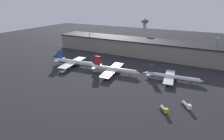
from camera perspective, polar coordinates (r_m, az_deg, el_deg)
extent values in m
plane|color=#26262B|center=(131.74, -0.21, -4.88)|extent=(600.00, 600.00, 0.00)
cube|color=gray|center=(204.23, 10.83, 6.94)|extent=(221.74, 27.91, 16.89)
cube|color=black|center=(202.20, 11.01, 9.42)|extent=(221.74, 29.91, 1.20)
cylinder|color=white|center=(172.26, -12.21, 2.55)|extent=(38.50, 7.71, 4.17)
cylinder|color=#2D519E|center=(172.49, -12.19, 2.32)|extent=(36.54, 6.91, 3.55)
cone|color=white|center=(162.26, -6.16, 1.73)|extent=(5.35, 4.41, 3.96)
cone|color=white|center=(184.01, -17.60, 3.34)|extent=(6.56, 4.11, 3.55)
cube|color=#2D519E|center=(179.66, -16.67, 4.91)|extent=(5.85, 0.94, 7.79)
cube|color=white|center=(181.64, -16.68, 3.32)|extent=(5.36, 13.34, 0.24)
cube|color=white|center=(173.45, -12.72, 2.45)|extent=(12.50, 36.83, 0.36)
cylinder|color=gray|center=(181.27, -10.63, 2.98)|extent=(4.78, 2.71, 2.29)
cylinder|color=gray|center=(165.53, -14.27, 0.87)|extent=(4.78, 2.71, 2.29)
cylinder|color=black|center=(166.50, -8.26, 1.05)|extent=(0.50, 0.50, 1.88)
cylinder|color=black|center=(175.56, -12.36, 1.85)|extent=(0.50, 0.50, 1.88)
cylinder|color=black|center=(172.98, -12.96, 1.50)|extent=(0.50, 0.50, 1.88)
cylinder|color=silver|center=(150.84, 0.81, 0.19)|extent=(38.51, 7.43, 3.88)
cylinder|color=silver|center=(151.09, 0.81, -0.05)|extent=(36.55, 6.67, 3.30)
cone|color=silver|center=(145.45, 8.32, -0.88)|extent=(4.98, 4.11, 3.69)
cone|color=silver|center=(158.66, -6.14, 1.27)|extent=(6.11, 3.83, 3.30)
cube|color=red|center=(154.83, -4.77, 3.08)|extent=(5.45, 0.90, 8.29)
cube|color=silver|center=(156.97, -4.96, 1.21)|extent=(5.13, 13.94, 0.24)
cube|color=silver|center=(151.65, 0.13, 0.11)|extent=(12.03, 38.50, 0.36)
cylinder|color=gray|center=(161.03, 1.88, 0.91)|extent=(4.45, 2.52, 2.14)
cylinder|color=gray|center=(142.67, -0.99, -1.89)|extent=(4.45, 2.52, 2.14)
cylinder|color=black|center=(148.06, 5.66, -1.52)|extent=(0.50, 0.50, 1.75)
cylinder|color=black|center=(153.86, 0.34, -0.50)|extent=(0.50, 0.50, 1.75)
cylinder|color=black|center=(151.18, -0.09, -0.91)|extent=(0.50, 0.50, 1.75)
cylinder|color=silver|center=(145.51, 19.00, -2.13)|extent=(39.96, 6.95, 3.26)
cylinder|color=#333842|center=(145.72, 18.97, -2.34)|extent=(37.93, 6.27, 2.77)
cone|color=silver|center=(146.70, 27.12, -3.21)|extent=(4.18, 3.45, 3.10)
cone|color=silver|center=(147.22, 10.86, -0.91)|extent=(5.13, 3.21, 2.77)
cube|color=#333842|center=(144.95, 12.66, 0.52)|extent=(4.58, 0.82, 6.33)
cube|color=silver|center=(146.62, 12.22, -1.01)|extent=(4.23, 10.87, 0.24)
cube|color=silver|center=(145.70, 18.20, -2.17)|extent=(9.88, 30.02, 0.36)
cylinder|color=gray|center=(153.75, 18.83, -1.46)|extent=(3.74, 2.12, 1.79)
cylinder|color=gray|center=(138.56, 18.37, -3.96)|extent=(3.74, 2.12, 1.79)
cylinder|color=black|center=(146.89, 24.29, -3.70)|extent=(0.50, 0.50, 1.47)
cylinder|color=black|center=(147.66, 18.15, -2.68)|extent=(0.50, 0.50, 1.47)
cylinder|color=black|center=(145.27, 18.07, -3.07)|extent=(0.50, 0.50, 1.47)
cube|color=#195199|center=(157.55, -15.04, -0.31)|extent=(2.51, 2.03, 2.48)
cylinder|color=#B7B7BC|center=(156.72, -15.82, -0.61)|extent=(2.91, 3.41, 1.96)
cylinder|color=black|center=(158.72, -15.18, -0.74)|extent=(0.85, 1.04, 0.90)
cylinder|color=black|center=(157.34, -14.91, -0.92)|extent=(0.85, 1.04, 0.90)
cylinder|color=black|center=(157.60, -16.14, -1.01)|extent=(0.85, 1.04, 0.90)
cylinder|color=black|center=(156.21, -15.88, -1.18)|extent=(0.85, 1.04, 0.90)
cube|color=gold|center=(103.92, 17.23, -12.58)|extent=(2.74, 2.71, 2.58)
cylinder|color=#B7B7BC|center=(106.42, 16.28, -11.81)|extent=(4.01, 4.19, 1.87)
cylinder|color=black|center=(105.32, 17.43, -13.12)|extent=(0.99, 1.02, 0.90)
cylinder|color=black|center=(104.58, 16.68, -13.30)|extent=(0.99, 1.02, 0.90)
cylinder|color=black|center=(108.14, 16.30, -11.99)|extent=(0.99, 1.02, 0.90)
cylinder|color=black|center=(107.42, 15.57, -12.15)|extent=(0.99, 1.02, 0.90)
cube|color=white|center=(111.77, 23.84, -10.93)|extent=(2.90, 2.92, 2.67)
cylinder|color=#B7B7BC|center=(114.74, 22.74, -10.11)|extent=(4.29, 4.87, 1.82)
cylinder|color=black|center=(113.20, 23.96, -11.48)|extent=(0.94, 1.02, 0.90)
cylinder|color=black|center=(112.41, 23.30, -11.61)|extent=(0.94, 1.02, 0.90)
cylinder|color=black|center=(116.56, 22.66, -10.26)|extent=(0.94, 1.02, 0.90)
cylinder|color=black|center=(115.79, 22.02, -10.38)|extent=(0.94, 1.02, 0.90)
cylinder|color=slate|center=(219.96, -7.17, 8.80)|extent=(0.70, 0.70, 21.40)
sphere|color=beige|center=(217.77, -7.31, 11.70)|extent=(1.80, 1.80, 1.80)
cylinder|color=slate|center=(183.93, 30.52, 4.43)|extent=(0.70, 0.70, 27.61)
sphere|color=beige|center=(180.96, 31.38, 8.77)|extent=(1.80, 1.80, 1.80)
cylinder|color=#99999E|center=(252.28, 10.47, 11.41)|extent=(4.40, 4.40, 31.39)
cylinder|color=#4C515B|center=(249.88, 10.75, 15.40)|extent=(9.00, 9.00, 4.00)
sphere|color=silver|center=(249.57, 10.80, 16.13)|extent=(3.20, 3.20, 3.20)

